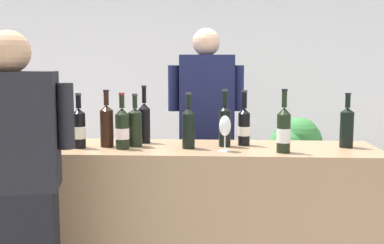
# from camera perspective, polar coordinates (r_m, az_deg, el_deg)

# --- Properties ---
(wall_back) EXTENTS (8.00, 0.10, 2.80)m
(wall_back) POSITION_cam_1_polar(r_m,az_deg,el_deg) (5.35, 1.08, 6.42)
(wall_back) COLOR white
(wall_back) RESTS_ON ground_plane
(counter) EXTENTS (2.29, 0.56, 0.97)m
(counter) POSITION_cam_1_polar(r_m,az_deg,el_deg) (2.92, -0.93, -12.44)
(counter) COLOR #9E7A56
(counter) RESTS_ON ground_plane
(wine_bottle_0) EXTENTS (0.07, 0.07, 0.34)m
(wine_bottle_0) POSITION_cam_1_polar(r_m,az_deg,el_deg) (2.80, 4.02, -0.23)
(wine_bottle_0) COLOR black
(wine_bottle_0) RESTS_ON counter
(wine_bottle_1) EXTENTS (0.08, 0.08, 0.32)m
(wine_bottle_1) POSITION_cam_1_polar(r_m,az_deg,el_deg) (2.81, -6.95, -0.53)
(wine_bottle_1) COLOR black
(wine_bottle_1) RESTS_ON counter
(wine_bottle_2) EXTENTS (0.08, 0.08, 0.33)m
(wine_bottle_2) POSITION_cam_1_polar(r_m,az_deg,el_deg) (2.88, -15.41, -0.71)
(wine_bottle_2) COLOR black
(wine_bottle_2) RESTS_ON counter
(wine_bottle_3) EXTENTS (0.08, 0.08, 0.32)m
(wine_bottle_3) POSITION_cam_1_polar(r_m,az_deg,el_deg) (2.82, -13.61, -0.69)
(wine_bottle_3) COLOR black
(wine_bottle_3) RESTS_ON counter
(wine_bottle_4) EXTENTS (0.08, 0.08, 0.32)m
(wine_bottle_4) POSITION_cam_1_polar(r_m,az_deg,el_deg) (2.90, 18.37, -0.50)
(wine_bottle_4) COLOR black
(wine_bottle_4) RESTS_ON counter
(wine_bottle_5) EXTENTS (0.07, 0.07, 0.34)m
(wine_bottle_5) POSITION_cam_1_polar(r_m,az_deg,el_deg) (2.85, 6.37, -0.46)
(wine_bottle_5) COLOR black
(wine_bottle_5) RESTS_ON counter
(wine_bottle_6) EXTENTS (0.08, 0.08, 0.34)m
(wine_bottle_6) POSITION_cam_1_polar(r_m,az_deg,el_deg) (2.83, -10.36, -0.30)
(wine_bottle_6) COLOR black
(wine_bottle_6) RESTS_ON counter
(wine_bottle_7) EXTENTS (0.07, 0.07, 0.32)m
(wine_bottle_7) POSITION_cam_1_polar(r_m,az_deg,el_deg) (2.87, -17.99, -0.82)
(wine_bottle_7) COLOR black
(wine_bottle_7) RESTS_ON counter
(wine_bottle_8) EXTENTS (0.08, 0.08, 0.36)m
(wine_bottle_8) POSITION_cam_1_polar(r_m,az_deg,el_deg) (2.64, 11.12, -0.96)
(wine_bottle_8) COLOR black
(wine_bottle_8) RESTS_ON counter
(wine_bottle_9) EXTENTS (0.08, 0.08, 0.33)m
(wine_bottle_9) POSITION_cam_1_polar(r_m,az_deg,el_deg) (2.74, -8.51, -0.77)
(wine_bottle_9) COLOR black
(wine_bottle_9) RESTS_ON counter
(wine_bottle_10) EXTENTS (0.07, 0.07, 0.33)m
(wine_bottle_10) POSITION_cam_1_polar(r_m,az_deg,el_deg) (2.72, -0.43, -0.53)
(wine_bottle_10) COLOR black
(wine_bottle_10) RESTS_ON counter
(wine_bottle_11) EXTENTS (0.07, 0.07, 0.36)m
(wine_bottle_11) POSITION_cam_1_polar(r_m,az_deg,el_deg) (2.93, -5.83, 0.08)
(wine_bottle_11) COLOR black
(wine_bottle_11) RESTS_ON counter
(wine_glass) EXTENTS (0.08, 0.08, 0.20)m
(wine_glass) POSITION_cam_1_polar(r_m,az_deg,el_deg) (2.64, 4.04, -0.67)
(wine_glass) COLOR silver
(wine_glass) RESTS_ON counter
(ice_bucket) EXTENTS (0.24, 0.24, 0.24)m
(ice_bucket) POSITION_cam_1_polar(r_m,az_deg,el_deg) (3.10, -16.53, -0.11)
(ice_bucket) COLOR silver
(ice_bucket) RESTS_ON counter
(person_server) EXTENTS (0.55, 0.27, 1.71)m
(person_server) POSITION_cam_1_polar(r_m,az_deg,el_deg) (3.44, 1.69, -3.24)
(person_server) COLOR black
(person_server) RESTS_ON ground_plane
(person_guest) EXTENTS (0.56, 0.32, 1.61)m
(person_guest) POSITION_cam_1_polar(r_m,az_deg,el_deg) (2.45, -20.68, -9.27)
(person_guest) COLOR black
(person_guest) RESTS_ON ground_plane
(potted_shrub) EXTENTS (0.57, 0.61, 1.00)m
(potted_shrub) POSITION_cam_1_polar(r_m,az_deg,el_deg) (4.23, 12.82, -4.34)
(potted_shrub) COLOR brown
(potted_shrub) RESTS_ON ground_plane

